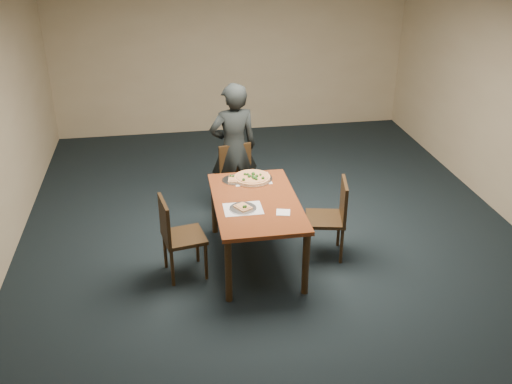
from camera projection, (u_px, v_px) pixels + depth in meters
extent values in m
plane|color=black|center=(276.00, 246.00, 6.67)|extent=(8.00, 8.00, 0.00)
plane|color=#C3AE87|center=(231.00, 50.00, 9.58)|extent=(6.00, 0.00, 6.00)
cube|color=#5E2812|center=(256.00, 202.00, 6.10)|extent=(0.90, 1.50, 0.04)
cylinder|color=black|center=(228.00, 271.00, 5.60)|extent=(0.07, 0.07, 0.70)
cylinder|color=black|center=(214.00, 206.00, 6.81)|extent=(0.07, 0.07, 0.70)
cylinder|color=black|center=(306.00, 264.00, 5.71)|extent=(0.07, 0.07, 0.70)
cylinder|color=black|center=(278.00, 201.00, 6.93)|extent=(0.07, 0.07, 0.70)
cube|color=black|center=(240.00, 184.00, 7.13)|extent=(0.49, 0.49, 0.04)
cylinder|color=black|center=(231.00, 209.00, 7.03)|extent=(0.04, 0.04, 0.43)
cylinder|color=black|center=(223.00, 197.00, 7.33)|extent=(0.04, 0.04, 0.43)
cylinder|color=black|center=(259.00, 205.00, 7.14)|extent=(0.04, 0.04, 0.43)
cylinder|color=black|center=(249.00, 193.00, 7.44)|extent=(0.04, 0.04, 0.43)
cube|color=black|center=(235.00, 161.00, 7.19)|extent=(0.42, 0.11, 0.44)
cube|color=black|center=(184.00, 237.00, 5.99)|extent=(0.49, 0.49, 0.04)
cylinder|color=black|center=(206.00, 262.00, 6.00)|extent=(0.04, 0.04, 0.43)
cylinder|color=black|center=(172.00, 268.00, 5.89)|extent=(0.04, 0.04, 0.43)
cylinder|color=black|center=(197.00, 245.00, 6.30)|extent=(0.04, 0.04, 0.43)
cylinder|color=black|center=(165.00, 251.00, 6.19)|extent=(0.04, 0.04, 0.43)
cube|color=black|center=(165.00, 220.00, 5.82)|extent=(0.11, 0.42, 0.44)
cube|color=black|center=(325.00, 219.00, 6.33)|extent=(0.50, 0.50, 0.04)
cylinder|color=black|center=(307.00, 229.00, 6.61)|extent=(0.04, 0.04, 0.43)
cylinder|color=black|center=(339.00, 229.00, 6.59)|extent=(0.04, 0.04, 0.43)
cylinder|color=black|center=(309.00, 245.00, 6.28)|extent=(0.04, 0.04, 0.43)
cylinder|color=black|center=(342.00, 246.00, 6.27)|extent=(0.04, 0.04, 0.43)
cube|color=black|center=(344.00, 200.00, 6.22)|extent=(0.12, 0.42, 0.44)
imported|color=black|center=(234.00, 148.00, 7.17)|extent=(0.67, 0.49, 1.68)
cube|color=white|center=(252.00, 179.00, 6.56)|extent=(0.42, 0.32, 0.00)
cube|color=white|center=(243.00, 209.00, 5.91)|extent=(0.40, 0.30, 0.00)
cylinder|color=silver|center=(252.00, 179.00, 6.55)|extent=(0.46, 0.46, 0.01)
cylinder|color=#D78A52|center=(252.00, 177.00, 6.55)|extent=(0.41, 0.41, 0.02)
cylinder|color=#ECCD7B|center=(252.00, 176.00, 6.54)|extent=(0.37, 0.37, 0.01)
sphere|color=#194114|center=(263.00, 178.00, 6.47)|extent=(0.04, 0.04, 0.04)
sphere|color=#194114|center=(257.00, 176.00, 6.52)|extent=(0.03, 0.03, 0.03)
sphere|color=#194114|center=(245.00, 174.00, 6.56)|extent=(0.03, 0.03, 0.03)
sphere|color=#194114|center=(249.00, 176.00, 6.52)|extent=(0.04, 0.04, 0.04)
sphere|color=#194114|center=(244.00, 180.00, 6.43)|extent=(0.03, 0.03, 0.03)
sphere|color=#194114|center=(248.00, 174.00, 6.56)|extent=(0.03, 0.03, 0.03)
sphere|color=#194114|center=(253.00, 176.00, 6.50)|extent=(0.04, 0.04, 0.04)
sphere|color=#194114|center=(254.00, 178.00, 6.46)|extent=(0.04, 0.04, 0.04)
sphere|color=#194114|center=(256.00, 179.00, 6.44)|extent=(0.03, 0.03, 0.03)
sphere|color=#194114|center=(254.00, 178.00, 6.47)|extent=(0.04, 0.04, 0.04)
sphere|color=#194114|center=(256.00, 178.00, 6.46)|extent=(0.04, 0.04, 0.04)
sphere|color=#194114|center=(260.00, 175.00, 6.55)|extent=(0.03, 0.03, 0.03)
sphere|color=#194114|center=(249.00, 176.00, 6.51)|extent=(0.03, 0.03, 0.03)
sphere|color=#194114|center=(253.00, 174.00, 6.56)|extent=(0.04, 0.04, 0.04)
cylinder|color=silver|center=(243.00, 208.00, 5.91)|extent=(0.28, 0.28, 0.01)
cube|color=#D78A52|center=(243.00, 207.00, 5.91)|extent=(0.20, 0.21, 0.02)
cube|color=#ECCD7B|center=(243.00, 206.00, 5.90)|extent=(0.16, 0.17, 0.01)
sphere|color=#194114|center=(245.00, 207.00, 5.87)|extent=(0.03, 0.03, 0.03)
sphere|color=#194114|center=(244.00, 207.00, 5.86)|extent=(0.03, 0.03, 0.03)
cylinder|color=silver|center=(234.00, 180.00, 6.53)|extent=(0.28, 0.28, 0.01)
cube|color=#D78A52|center=(234.00, 179.00, 6.52)|extent=(0.16, 0.19, 0.02)
cube|color=#ECCD7B|center=(234.00, 178.00, 6.52)|extent=(0.13, 0.16, 0.01)
sphere|color=#194114|center=(233.00, 176.00, 6.54)|extent=(0.03, 0.03, 0.03)
sphere|color=#194114|center=(230.00, 176.00, 6.55)|extent=(0.03, 0.03, 0.03)
cube|color=white|center=(283.00, 212.00, 5.84)|extent=(0.17, 0.17, 0.01)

